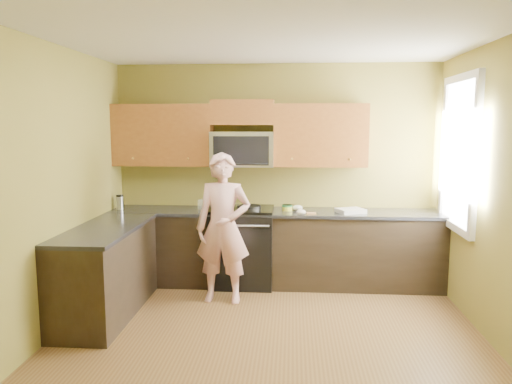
# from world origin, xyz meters

# --- Properties ---
(floor) EXTENTS (4.00, 4.00, 0.00)m
(floor) POSITION_xyz_m (0.00, 0.00, 0.00)
(floor) COLOR brown
(floor) RESTS_ON ground
(ceiling) EXTENTS (4.00, 4.00, 0.00)m
(ceiling) POSITION_xyz_m (0.00, 0.00, 2.70)
(ceiling) COLOR white
(ceiling) RESTS_ON ground
(wall_back) EXTENTS (4.00, 0.00, 4.00)m
(wall_back) POSITION_xyz_m (0.00, 2.00, 1.35)
(wall_back) COLOR olive
(wall_back) RESTS_ON ground
(wall_front) EXTENTS (4.00, 0.00, 4.00)m
(wall_front) POSITION_xyz_m (0.00, -2.00, 1.35)
(wall_front) COLOR olive
(wall_front) RESTS_ON ground
(wall_left) EXTENTS (0.00, 4.00, 4.00)m
(wall_left) POSITION_xyz_m (-2.00, 0.00, 1.35)
(wall_left) COLOR olive
(wall_left) RESTS_ON ground
(wall_right) EXTENTS (0.00, 4.00, 4.00)m
(wall_right) POSITION_xyz_m (2.00, 0.00, 1.35)
(wall_right) COLOR olive
(wall_right) RESTS_ON ground
(cabinet_back_run) EXTENTS (4.00, 0.60, 0.88)m
(cabinet_back_run) POSITION_xyz_m (0.00, 1.70, 0.44)
(cabinet_back_run) COLOR black
(cabinet_back_run) RESTS_ON floor
(cabinet_left_run) EXTENTS (0.60, 1.60, 0.88)m
(cabinet_left_run) POSITION_xyz_m (-1.70, 0.60, 0.44)
(cabinet_left_run) COLOR black
(cabinet_left_run) RESTS_ON floor
(countertop_back) EXTENTS (4.00, 0.62, 0.04)m
(countertop_back) POSITION_xyz_m (0.00, 1.69, 0.90)
(countertop_back) COLOR black
(countertop_back) RESTS_ON cabinet_back_run
(countertop_left) EXTENTS (0.62, 1.60, 0.04)m
(countertop_left) POSITION_xyz_m (-1.69, 0.60, 0.90)
(countertop_left) COLOR black
(countertop_left) RESTS_ON cabinet_left_run
(stove) EXTENTS (0.76, 0.65, 0.95)m
(stove) POSITION_xyz_m (-0.40, 1.68, 0.47)
(stove) COLOR black
(stove) RESTS_ON floor
(microwave) EXTENTS (0.76, 0.40, 0.42)m
(microwave) POSITION_xyz_m (-0.40, 1.80, 1.45)
(microwave) COLOR silver
(microwave) RESTS_ON wall_back
(upper_cab_left) EXTENTS (1.22, 0.33, 0.75)m
(upper_cab_left) POSITION_xyz_m (-1.39, 1.83, 1.45)
(upper_cab_left) COLOR brown
(upper_cab_left) RESTS_ON wall_back
(upper_cab_right) EXTENTS (1.12, 0.33, 0.75)m
(upper_cab_right) POSITION_xyz_m (0.54, 1.83, 1.45)
(upper_cab_right) COLOR brown
(upper_cab_right) RESTS_ON wall_back
(upper_cab_over_mw) EXTENTS (0.76, 0.33, 0.30)m
(upper_cab_over_mw) POSITION_xyz_m (-0.40, 1.83, 2.10)
(upper_cab_over_mw) COLOR brown
(upper_cab_over_mw) RESTS_ON wall_back
(window) EXTENTS (0.06, 1.06, 1.66)m
(window) POSITION_xyz_m (1.98, 1.20, 1.65)
(window) COLOR white
(window) RESTS_ON wall_right
(woman) EXTENTS (0.62, 0.43, 1.65)m
(woman) POSITION_xyz_m (-0.55, 1.08, 0.83)
(woman) COLOR #D86D6C
(woman) RESTS_ON floor
(frying_pan) EXTENTS (0.32, 0.51, 0.06)m
(frying_pan) POSITION_xyz_m (-0.30, 1.50, 0.95)
(frying_pan) COLOR black
(frying_pan) RESTS_ON stove
(butter_tub) EXTENTS (0.16, 0.16, 0.09)m
(butter_tub) POSITION_xyz_m (0.15, 1.70, 0.92)
(butter_tub) COLOR yellow
(butter_tub) RESTS_ON countertop_back
(toast_slice) EXTENTS (0.11, 0.11, 0.01)m
(toast_slice) POSITION_xyz_m (0.43, 1.49, 0.93)
(toast_slice) COLOR #B27F47
(toast_slice) RESTS_ON countertop_back
(napkin_a) EXTENTS (0.14, 0.15, 0.06)m
(napkin_a) POSITION_xyz_m (0.31, 1.45, 0.95)
(napkin_a) COLOR silver
(napkin_a) RESTS_ON countertop_back
(napkin_b) EXTENTS (0.16, 0.17, 0.07)m
(napkin_b) POSITION_xyz_m (0.28, 1.72, 0.95)
(napkin_b) COLOR silver
(napkin_b) RESTS_ON countertop_back
(dish_towel) EXTENTS (0.37, 0.34, 0.05)m
(dish_towel) POSITION_xyz_m (0.90, 1.61, 0.95)
(dish_towel) COLOR silver
(dish_towel) RESTS_ON countertop_back
(travel_mug) EXTENTS (0.10, 0.10, 0.18)m
(travel_mug) POSITION_xyz_m (-1.90, 1.63, 0.92)
(travel_mug) COLOR silver
(travel_mug) RESTS_ON countertop_back
(glass_b) EXTENTS (0.08, 0.08, 0.12)m
(glass_b) POSITION_xyz_m (-0.91, 1.70, 0.98)
(glass_b) COLOR silver
(glass_b) RESTS_ON countertop_back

